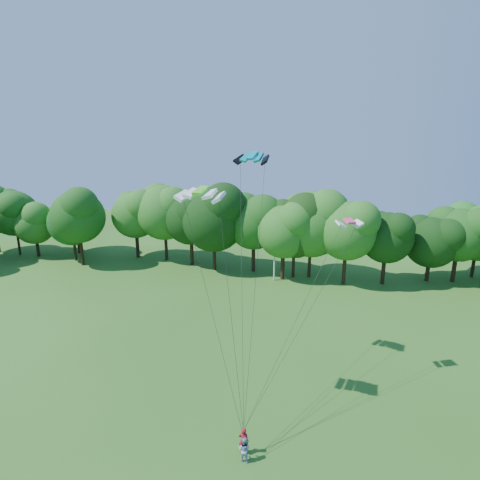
# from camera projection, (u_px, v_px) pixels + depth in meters

# --- Properties ---
(utility_pole) EXTENTS (1.78, 0.22, 8.87)m
(utility_pole) POSITION_uv_depth(u_px,v_px,m) (275.00, 248.00, 49.56)
(utility_pole) COLOR beige
(utility_pole) RESTS_ON ground
(kite_flyer_left) EXTENTS (0.67, 0.47, 1.74)m
(kite_flyer_left) POSITION_uv_depth(u_px,v_px,m) (244.00, 441.00, 22.16)
(kite_flyer_left) COLOR maroon
(kite_flyer_left) RESTS_ON ground
(kite_flyer_right) EXTENTS (0.85, 0.71, 1.54)m
(kite_flyer_right) POSITION_uv_depth(u_px,v_px,m) (244.00, 449.00, 21.69)
(kite_flyer_right) COLOR #8DA1C4
(kite_flyer_right) RESTS_ON ground
(kite_teal) EXTENTS (2.79, 1.80, 0.67)m
(kite_teal) POSITION_uv_depth(u_px,v_px,m) (253.00, 155.00, 27.79)
(kite_teal) COLOR #048495
(kite_teal) RESTS_ON ground
(kite_green) EXTENTS (3.10, 1.67, 0.48)m
(kite_green) POSITION_uv_depth(u_px,v_px,m) (201.00, 191.00, 22.66)
(kite_green) COLOR #4AD920
(kite_green) RESTS_ON ground
(kite_pink) EXTENTS (2.08, 1.57, 0.30)m
(kite_pink) POSITION_uv_depth(u_px,v_px,m) (349.00, 221.00, 26.64)
(kite_pink) COLOR #EA4171
(kite_pink) RESTS_ON ground
(tree_back_west) EXTENTS (7.83, 7.83, 11.39)m
(tree_back_west) POSITION_uv_depth(u_px,v_px,m) (71.00, 216.00, 57.62)
(tree_back_west) COLOR #382116
(tree_back_west) RESTS_ON ground
(tree_back_center) EXTENTS (8.32, 8.32, 12.10)m
(tree_back_center) POSITION_uv_depth(u_px,v_px,m) (295.00, 224.00, 50.13)
(tree_back_center) COLOR #322613
(tree_back_center) RESTS_ON ground
(tree_back_east) EXTENTS (8.26, 8.26, 12.01)m
(tree_back_east) POSITION_uv_depth(u_px,v_px,m) (480.00, 224.00, 50.06)
(tree_back_east) COLOR #352415
(tree_back_east) RESTS_ON ground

